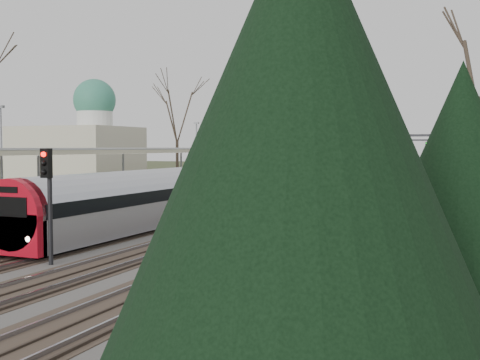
# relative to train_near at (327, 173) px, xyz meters

# --- Properties ---
(track_bed) EXTENTS (24.00, 160.00, 0.22)m
(track_bed) POSITION_rel_train_near_xyz_m (2.76, 1.16, -1.42)
(track_bed) COLOR #474442
(track_bed) RESTS_ON ground
(platform) EXTENTS (3.50, 69.00, 1.00)m
(platform) POSITION_rel_train_near_xyz_m (-6.55, -16.34, -0.98)
(platform) COLOR #9E9B93
(platform) RESTS_ON ground
(canopy) EXTENTS (4.10, 50.00, 3.11)m
(canopy) POSITION_rel_train_near_xyz_m (-6.55, -20.85, 2.45)
(canopy) COLOR slate
(canopy) RESTS_ON platform
(dome_building) EXTENTS (10.00, 8.00, 10.30)m
(dome_building) POSITION_rel_train_near_xyz_m (-19.21, -15.84, 2.24)
(dome_building) COLOR beige
(dome_building) RESTS_ON ground
(signal_gantry) EXTENTS (21.00, 0.59, 6.08)m
(signal_gantry) POSITION_rel_train_near_xyz_m (2.79, 31.15, 3.43)
(signal_gantry) COLOR black
(signal_gantry) RESTS_ON ground
(evergreen_clump) EXTENTS (5.90, 7.10, 6.50)m
(evergreen_clump) POSITION_rel_train_near_xyz_m (14.42, -55.03, 1.79)
(evergreen_clump) COLOR #2D231C
(evergreen_clump) RESTS_ON ground
(tree_west_far) EXTENTS (5.50, 5.50, 11.33)m
(tree_west_far) POSITION_rel_train_near_xyz_m (-14.50, -5.84, 6.54)
(tree_west_far) COLOR #2D231C
(tree_west_far) RESTS_ON ground
(train_near) EXTENTS (2.62, 90.21, 3.05)m
(train_near) POSITION_rel_train_near_xyz_m (0.00, 0.00, 0.00)
(train_near) COLOR #ABADB5
(train_near) RESTS_ON ground
(train_far) EXTENTS (2.62, 45.21, 3.05)m
(train_far) POSITION_rel_train_near_xyz_m (7.00, 35.93, 0.00)
(train_far) COLOR #ABADB5
(train_far) RESTS_ON ground
(signal_post) EXTENTS (0.35, 0.45, 4.10)m
(signal_post) POSITION_rel_train_near_xyz_m (1.75, -44.87, 1.25)
(signal_post) COLOR black
(signal_post) RESTS_ON ground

